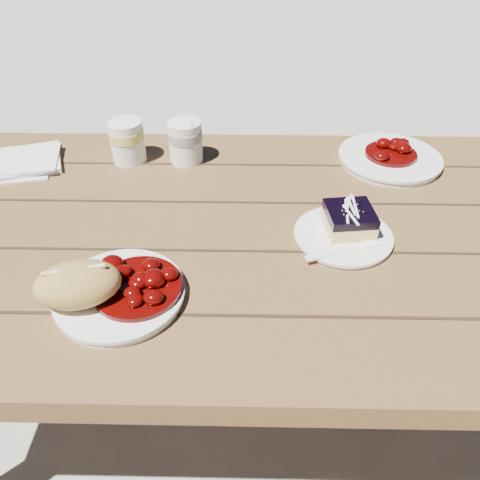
{
  "coord_description": "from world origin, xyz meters",
  "views": [
    {
      "loc": [
        -0.11,
        -0.74,
        1.31
      ],
      "look_at": [
        -0.12,
        -0.12,
        0.81
      ],
      "focal_mm": 35.0,
      "sensor_mm": 36.0,
      "label": 1
    }
  ],
  "objects_px": {
    "coffee_cup": "(185,142)",
    "picnic_table": "(294,284)",
    "blueberry_cake": "(349,219)",
    "main_plate": "(120,295)",
    "dessert_plate": "(343,236)",
    "second_plate": "(390,159)",
    "second_cup": "(127,141)",
    "bread_roll": "(78,284)"
  },
  "relations": [
    {
      "from": "bread_roll",
      "to": "blueberry_cake",
      "type": "height_order",
      "value": "bread_roll"
    },
    {
      "from": "coffee_cup",
      "to": "picnic_table",
      "type": "bearing_deg",
      "value": -45.7
    },
    {
      "from": "picnic_table",
      "to": "main_plate",
      "type": "xyz_separation_m",
      "value": [
        -0.31,
        -0.2,
        0.17
      ]
    },
    {
      "from": "blueberry_cake",
      "to": "second_plate",
      "type": "xyz_separation_m",
      "value": [
        0.15,
        0.28,
        -0.03
      ]
    },
    {
      "from": "blueberry_cake",
      "to": "second_plate",
      "type": "height_order",
      "value": "blueberry_cake"
    },
    {
      "from": "bread_roll",
      "to": "second_plate",
      "type": "distance_m",
      "value": 0.78
    },
    {
      "from": "dessert_plate",
      "to": "coffee_cup",
      "type": "height_order",
      "value": "coffee_cup"
    },
    {
      "from": "main_plate",
      "to": "bread_roll",
      "type": "relative_size",
      "value": 1.55
    },
    {
      "from": "main_plate",
      "to": "dessert_plate",
      "type": "height_order",
      "value": "main_plate"
    },
    {
      "from": "dessert_plate",
      "to": "second_plate",
      "type": "height_order",
      "value": "second_plate"
    },
    {
      "from": "picnic_table",
      "to": "blueberry_cake",
      "type": "xyz_separation_m",
      "value": [
        0.09,
        -0.02,
        0.2
      ]
    },
    {
      "from": "main_plate",
      "to": "dessert_plate",
      "type": "xyz_separation_m",
      "value": [
        0.39,
        0.17,
        -0.0
      ]
    },
    {
      "from": "picnic_table",
      "to": "main_plate",
      "type": "height_order",
      "value": "main_plate"
    },
    {
      "from": "dessert_plate",
      "to": "second_cup",
      "type": "relative_size",
      "value": 1.85
    },
    {
      "from": "main_plate",
      "to": "coffee_cup",
      "type": "height_order",
      "value": "coffee_cup"
    },
    {
      "from": "picnic_table",
      "to": "dessert_plate",
      "type": "bearing_deg",
      "value": -25.39
    },
    {
      "from": "picnic_table",
      "to": "second_cup",
      "type": "height_order",
      "value": "second_cup"
    },
    {
      "from": "dessert_plate",
      "to": "coffee_cup",
      "type": "distance_m",
      "value": 0.45
    },
    {
      "from": "picnic_table",
      "to": "coffee_cup",
      "type": "relative_size",
      "value": 20.32
    },
    {
      "from": "second_cup",
      "to": "blueberry_cake",
      "type": "bearing_deg",
      "value": -30.42
    },
    {
      "from": "dessert_plate",
      "to": "blueberry_cake",
      "type": "distance_m",
      "value": 0.03
    },
    {
      "from": "dessert_plate",
      "to": "second_plate",
      "type": "xyz_separation_m",
      "value": [
        0.16,
        0.3,
        0.0
      ]
    },
    {
      "from": "dessert_plate",
      "to": "second_plate",
      "type": "distance_m",
      "value": 0.34
    },
    {
      "from": "picnic_table",
      "to": "blueberry_cake",
      "type": "bearing_deg",
      "value": -14.16
    },
    {
      "from": "second_plate",
      "to": "second_cup",
      "type": "distance_m",
      "value": 0.63
    },
    {
      "from": "picnic_table",
      "to": "blueberry_cake",
      "type": "distance_m",
      "value": 0.22
    },
    {
      "from": "dessert_plate",
      "to": "bread_roll",
      "type": "bearing_deg",
      "value": -157.31
    },
    {
      "from": "main_plate",
      "to": "second_plate",
      "type": "relative_size",
      "value": 0.88
    },
    {
      "from": "coffee_cup",
      "to": "bread_roll",
      "type": "bearing_deg",
      "value": -103.34
    },
    {
      "from": "main_plate",
      "to": "bread_roll",
      "type": "height_order",
      "value": "bread_roll"
    },
    {
      "from": "blueberry_cake",
      "to": "coffee_cup",
      "type": "distance_m",
      "value": 0.44
    },
    {
      "from": "dessert_plate",
      "to": "main_plate",
      "type": "bearing_deg",
      "value": -156.94
    },
    {
      "from": "picnic_table",
      "to": "blueberry_cake",
      "type": "relative_size",
      "value": 20.68
    },
    {
      "from": "coffee_cup",
      "to": "main_plate",
      "type": "bearing_deg",
      "value": -97.35
    },
    {
      "from": "blueberry_cake",
      "to": "main_plate",
      "type": "bearing_deg",
      "value": -162.28
    },
    {
      "from": "main_plate",
      "to": "second_cup",
      "type": "bearing_deg",
      "value": 99.51
    },
    {
      "from": "dessert_plate",
      "to": "coffee_cup",
      "type": "relative_size",
      "value": 1.85
    },
    {
      "from": "main_plate",
      "to": "blueberry_cake",
      "type": "distance_m",
      "value": 0.44
    },
    {
      "from": "picnic_table",
      "to": "second_plate",
      "type": "distance_m",
      "value": 0.39
    },
    {
      "from": "bread_roll",
      "to": "coffee_cup",
      "type": "height_order",
      "value": "coffee_cup"
    },
    {
      "from": "bread_roll",
      "to": "second_plate",
      "type": "relative_size",
      "value": 0.57
    },
    {
      "from": "second_cup",
      "to": "coffee_cup",
      "type": "bearing_deg",
      "value": 0.21
    }
  ]
}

